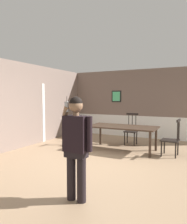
{
  "coord_description": "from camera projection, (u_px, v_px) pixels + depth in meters",
  "views": [
    {
      "loc": [
        2.19,
        -4.74,
        1.61
      ],
      "look_at": [
        0.28,
        -1.0,
        1.32
      ],
      "focal_mm": 34.08,
      "sensor_mm": 36.0,
      "label": 1
    }
  ],
  "objects": [
    {
      "name": "ground_plane",
      "position": [
        102.0,
        162.0,
        5.32
      ],
      "size": [
        8.07,
        8.07,
        0.0
      ],
      "primitive_type": "plane",
      "color": "#9E7F60"
    },
    {
      "name": "room_back_partition",
      "position": [
        140.0,
        105.0,
        8.5
      ],
      "size": [
        5.91,
        0.17,
        2.71
      ],
      "color": "#756056",
      "rests_on": "ground_plane"
    },
    {
      "name": "room_left_partition",
      "position": [
        15.0,
        105.0,
        6.57
      ],
      "size": [
        0.13,
        7.34,
        2.71
      ],
      "color": "gray",
      "rests_on": "ground_plane"
    },
    {
      "name": "dining_table",
      "position": [
        122.0,
        128.0,
        6.43
      ],
      "size": [
        2.06,
        1.02,
        0.74
      ],
      "rotation": [
        0.0,
        0.0,
        -0.01
      ],
      "color": "#38281E",
      "rests_on": "ground_plane"
    },
    {
      "name": "chair_near_window",
      "position": [
        172.0,
        139.0,
        5.79
      ],
      "size": [
        0.48,
        0.48,
        1.02
      ],
      "rotation": [
        0.0,
        0.0,
        1.51
      ],
      "color": "black",
      "rests_on": "ground_plane"
    },
    {
      "name": "chair_by_doorway",
      "position": [
        82.0,
        131.0,
        7.1
      ],
      "size": [
        0.44,
        0.44,
        1.0
      ],
      "rotation": [
        0.0,
        0.0,
        4.64
      ],
      "color": "black",
      "rests_on": "ground_plane"
    },
    {
      "name": "chair_at_table_head",
      "position": [
        131.0,
        130.0,
        7.24
      ],
      "size": [
        0.43,
        0.43,
        1.06
      ],
      "rotation": [
        0.0,
        0.0,
        3.18
      ],
      "color": "black",
      "rests_on": "ground_plane"
    },
    {
      "name": "person_figure",
      "position": [
        76.0,
        142.0,
        3.25
      ],
      "size": [
        0.54,
        0.22,
        1.62
      ],
      "rotation": [
        0.0,
        0.0,
        3.12
      ],
      "color": "black",
      "rests_on": "ground_plane"
    }
  ]
}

